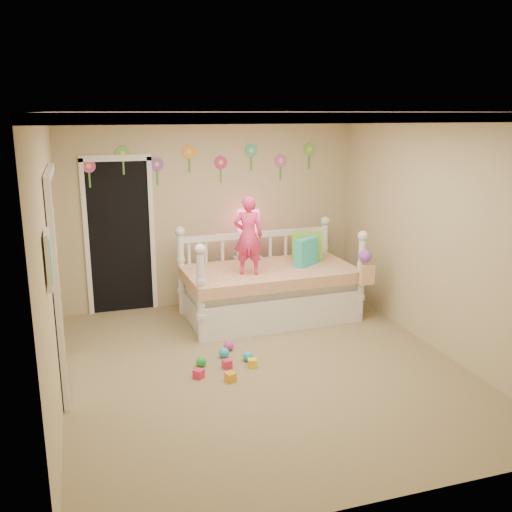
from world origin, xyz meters
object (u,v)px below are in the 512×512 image
object	(u,v)px
nightstand	(249,280)
table_lamp	(248,226)
daybed	(269,273)
child	(248,236)

from	to	relation	value
nightstand	table_lamp	bearing A→B (deg)	0.00
daybed	table_lamp	size ratio (longest dim) A/B	3.33
table_lamp	child	bearing A→B (deg)	-106.81
child	table_lamp	xyz separation A→B (m)	(0.26, 0.85, -0.06)
daybed	table_lamp	bearing A→B (deg)	94.61
daybed	table_lamp	world-z (taller)	table_lamp
daybed	nightstand	distance (m)	0.72
daybed	child	xyz separation A→B (m)	(-0.34, -0.18, 0.55)
daybed	nightstand	xyz separation A→B (m)	(-0.08, 0.66, -0.27)
child	table_lamp	bearing A→B (deg)	-90.06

